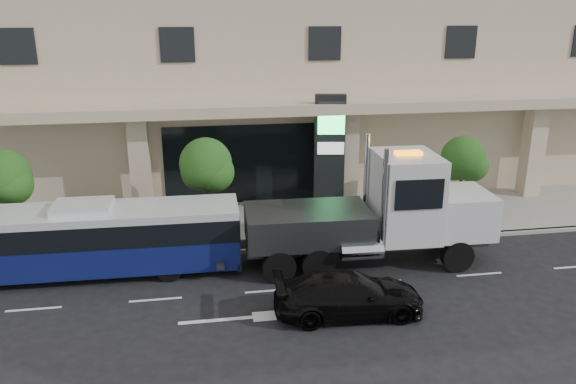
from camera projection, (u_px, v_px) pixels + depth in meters
name	position (u px, v px, depth m)	size (l,w,h in m)	color
ground	(265.00, 272.00, 21.42)	(120.00, 120.00, 0.00)	black
sidewalk	(252.00, 224.00, 26.09)	(120.00, 6.00, 0.15)	gray
curb	(259.00, 249.00, 23.28)	(120.00, 0.30, 0.15)	gray
convention_center	(230.00, 2.00, 32.80)	(60.00, 17.60, 20.00)	#C7B495
tree_left	(4.00, 180.00, 22.29)	(2.27, 2.20, 4.22)	#422B19
tree_mid	(207.00, 168.00, 23.48)	(2.28, 2.20, 4.38)	#422B19
tree_right	(463.00, 161.00, 25.32)	(2.10, 2.00, 4.04)	#422B19
city_bus	(86.00, 239.00, 20.83)	(11.36, 2.57, 2.87)	black
tow_truck	(380.00, 214.00, 21.68)	(10.84, 2.97, 4.93)	#2D3033
black_sedan	(349.00, 294.00, 18.30)	(1.99, 4.91, 1.42)	black
signage_pylon	(329.00, 154.00, 26.52)	(1.49, 0.75, 5.72)	black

